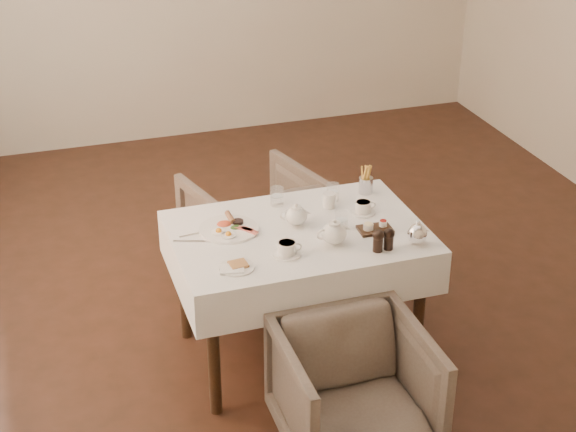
% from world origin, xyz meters
% --- Properties ---
extents(table, '(1.28, 0.88, 0.75)m').
position_xyz_m(table, '(-0.45, -0.78, 0.64)').
color(table, black).
rests_on(table, ground).
extents(armchair_near, '(0.66, 0.68, 0.62)m').
position_xyz_m(armchair_near, '(-0.44, -1.56, 0.31)').
color(armchair_near, brown).
rests_on(armchair_near, ground).
extents(armchair_far, '(0.90, 0.91, 0.68)m').
position_xyz_m(armchair_far, '(-0.44, 0.04, 0.34)').
color(armchair_far, brown).
rests_on(armchair_far, ground).
extents(breakfast_plate, '(0.30, 0.30, 0.04)m').
position_xyz_m(breakfast_plate, '(-0.78, -0.67, 0.77)').
color(breakfast_plate, white).
rests_on(breakfast_plate, table).
extents(side_plate, '(0.18, 0.17, 0.02)m').
position_xyz_m(side_plate, '(-0.85, -1.05, 0.76)').
color(side_plate, white).
rests_on(side_plate, table).
extents(teapot_centre, '(0.18, 0.15, 0.12)m').
position_xyz_m(teapot_centre, '(-0.44, -0.72, 0.82)').
color(teapot_centre, white).
rests_on(teapot_centre, table).
extents(teapot_front, '(0.18, 0.14, 0.14)m').
position_xyz_m(teapot_front, '(-0.33, -0.97, 0.82)').
color(teapot_front, white).
rests_on(teapot_front, table).
extents(creamer, '(0.07, 0.07, 0.08)m').
position_xyz_m(creamer, '(-0.21, -0.58, 0.80)').
color(creamer, white).
rests_on(creamer, table).
extents(teacup_near, '(0.14, 0.14, 0.07)m').
position_xyz_m(teacup_near, '(-0.58, -1.00, 0.79)').
color(teacup_near, white).
rests_on(teacup_near, table).
extents(teacup_far, '(0.13, 0.13, 0.06)m').
position_xyz_m(teacup_far, '(-0.06, -0.70, 0.78)').
color(teacup_far, white).
rests_on(teacup_far, table).
extents(glass_left, '(0.09, 0.09, 0.10)m').
position_xyz_m(glass_left, '(-0.47, -0.47, 0.80)').
color(glass_left, silver).
rests_on(glass_left, table).
extents(glass_mid, '(0.08, 0.08, 0.09)m').
position_xyz_m(glass_mid, '(-0.23, -0.83, 0.80)').
color(glass_mid, silver).
rests_on(glass_mid, table).
extents(glass_right, '(0.09, 0.09, 0.10)m').
position_xyz_m(glass_right, '(-0.16, -0.51, 0.80)').
color(glass_right, silver).
rests_on(glass_right, table).
extents(condiment_board, '(0.18, 0.12, 0.04)m').
position_xyz_m(condiment_board, '(-0.08, -0.90, 0.77)').
color(condiment_board, black).
rests_on(condiment_board, table).
extents(pepper_mill_left, '(0.06, 0.06, 0.12)m').
position_xyz_m(pepper_mill_left, '(-0.15, -1.10, 0.81)').
color(pepper_mill_left, black).
rests_on(pepper_mill_left, table).
extents(pepper_mill_right, '(0.06, 0.06, 0.11)m').
position_xyz_m(pepper_mill_right, '(-0.09, -1.10, 0.81)').
color(pepper_mill_right, black).
rests_on(pepper_mill_right, table).
extents(silver_pot, '(0.14, 0.13, 0.13)m').
position_xyz_m(silver_pot, '(0.06, -1.09, 0.82)').
color(silver_pot, white).
rests_on(silver_pot, table).
extents(fries_cup, '(0.08, 0.08, 0.16)m').
position_xyz_m(fries_cup, '(0.04, -0.48, 0.83)').
color(fries_cup, silver).
rests_on(fries_cup, table).
extents(cutlery_fork, '(0.18, 0.04, 0.00)m').
position_xyz_m(cutlery_fork, '(-0.95, -0.66, 0.76)').
color(cutlery_fork, silver).
rests_on(cutlery_fork, table).
extents(cutlery_knife, '(0.18, 0.08, 0.00)m').
position_xyz_m(cutlery_knife, '(-0.99, -0.73, 0.76)').
color(cutlery_knife, silver).
rests_on(cutlery_knife, table).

